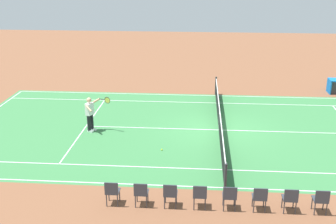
# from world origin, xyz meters

# --- Properties ---
(ground_plane) EXTENTS (60.00, 60.00, 0.00)m
(ground_plane) POSITION_xyz_m (0.00, 0.00, 0.00)
(ground_plane) COLOR brown
(court_slab) EXTENTS (24.20, 11.40, 0.00)m
(court_slab) POSITION_xyz_m (0.00, 0.00, 0.00)
(court_slab) COLOR #387A42
(court_slab) RESTS_ON ground_plane
(court_line_markings) EXTENTS (23.85, 11.05, 0.01)m
(court_line_markings) POSITION_xyz_m (0.00, 0.00, 0.00)
(court_line_markings) COLOR white
(court_line_markings) RESTS_ON ground_plane
(tennis_net) EXTENTS (0.10, 11.70, 1.08)m
(tennis_net) POSITION_xyz_m (0.00, 0.00, 0.49)
(tennis_net) COLOR #2D2D33
(tennis_net) RESTS_ON ground_plane
(tennis_player_near) EXTENTS (1.18, 0.74, 1.70)m
(tennis_player_near) POSITION_xyz_m (5.98, 0.61, 0.93)
(tennis_player_near) COLOR black
(tennis_player_near) RESTS_ON ground_plane
(tennis_ball) EXTENTS (0.07, 0.07, 0.07)m
(tennis_ball) POSITION_xyz_m (2.48, 2.52, 0.03)
(tennis_ball) COLOR #CCE01E
(tennis_ball) RESTS_ON ground_plane
(spectator_chair_0) EXTENTS (0.44, 0.44, 0.88)m
(spectator_chair_0) POSITION_xyz_m (-2.91, 6.91, 0.52)
(spectator_chair_0) COLOR #38383D
(spectator_chair_0) RESTS_ON ground_plane
(spectator_chair_1) EXTENTS (0.44, 0.44, 0.88)m
(spectator_chair_1) POSITION_xyz_m (-1.96, 6.91, 0.52)
(spectator_chair_1) COLOR #38383D
(spectator_chair_1) RESTS_ON ground_plane
(spectator_chair_2) EXTENTS (0.44, 0.44, 0.88)m
(spectator_chair_2) POSITION_xyz_m (-1.02, 6.91, 0.52)
(spectator_chair_2) COLOR #38383D
(spectator_chair_2) RESTS_ON ground_plane
(spectator_chair_3) EXTENTS (0.44, 0.44, 0.88)m
(spectator_chair_3) POSITION_xyz_m (-0.08, 6.91, 0.52)
(spectator_chair_3) COLOR #38383D
(spectator_chair_3) RESTS_ON ground_plane
(spectator_chair_4) EXTENTS (0.44, 0.44, 0.88)m
(spectator_chair_4) POSITION_xyz_m (0.86, 6.91, 0.52)
(spectator_chair_4) COLOR #38383D
(spectator_chair_4) RESTS_ON ground_plane
(spectator_chair_5) EXTENTS (0.44, 0.44, 0.88)m
(spectator_chair_5) POSITION_xyz_m (1.81, 6.91, 0.52)
(spectator_chair_5) COLOR #38383D
(spectator_chair_5) RESTS_ON ground_plane
(spectator_chair_6) EXTENTS (0.44, 0.44, 0.88)m
(spectator_chair_6) POSITION_xyz_m (2.75, 6.91, 0.52)
(spectator_chair_6) COLOR #38383D
(spectator_chair_6) RESTS_ON ground_plane
(spectator_chair_7) EXTENTS (0.44, 0.44, 0.88)m
(spectator_chair_7) POSITION_xyz_m (3.69, 6.91, 0.52)
(spectator_chair_7) COLOR #38383D
(spectator_chair_7) RESTS_ON ground_plane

